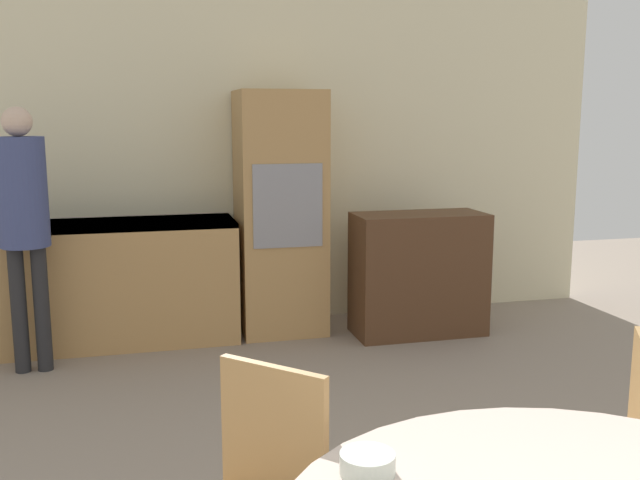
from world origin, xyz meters
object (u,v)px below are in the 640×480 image
Objects in this scene: oven_unit at (280,213)px; bowl_near at (368,463)px; person_standing at (23,209)px; sideboard at (419,274)px; chair_far_right at (607,447)px.

bowl_near is at bearing -97.58° from oven_unit.
sideboard is at bearing 3.33° from person_standing.
person_standing reaches higher than bowl_near.
chair_far_right reaches higher than bowl_near.
sideboard reaches higher than bowl_near.
person_standing is 11.79× the size of bowl_near.
chair_far_right is (-0.48, -2.92, 0.05)m from sideboard.
oven_unit is at bearing 16.07° from person_standing.
oven_unit is at bearing -140.09° from chair_far_right.
person_standing is (-1.73, -0.50, 0.15)m from oven_unit.
person_standing is 3.38m from bowl_near.
bowl_near is at bearing -38.17° from chair_far_right.
person_standing is at bearing -109.87° from chair_far_right.
oven_unit is at bearing 82.42° from bowl_near.
chair_far_right is (0.51, -3.26, -0.40)m from oven_unit.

